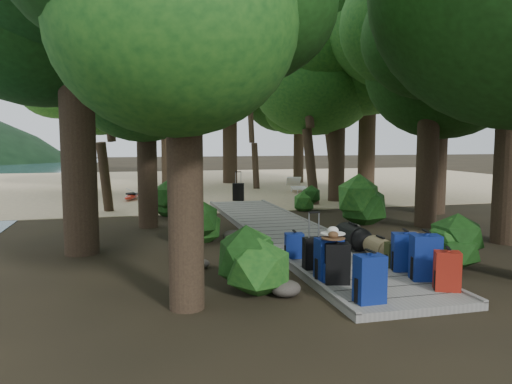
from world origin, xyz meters
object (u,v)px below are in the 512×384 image
object	(u,v)px
backpack_left_c	(329,257)
sun_lounger	(299,185)
backpack_right_d	(395,253)
backpack_left_a	(370,276)
backpack_left_b	(337,261)
kayak	(132,195)
backpack_right_a	(447,269)
duffel_right_black	(353,236)
lone_suitcase_on_sand	(238,192)
suitcase_on_boardwalk	(314,253)
backpack_right_b	(426,255)
duffel_right_khaki	(380,248)
backpack_left_d	(294,244)
backpack_right_c	(405,250)

from	to	relation	value
backpack_left_c	sun_lounger	world-z (taller)	backpack_left_c
backpack_right_d	backpack_left_c	bearing A→B (deg)	-154.57
backpack_left_a	sun_lounger	size ratio (longest dim) A/B	0.37
backpack_left_b	kayak	world-z (taller)	backpack_left_b
sun_lounger	backpack_left_c	bearing A→B (deg)	-94.74
backpack_right_a	duffel_right_black	bearing A→B (deg)	115.75
backpack_right_a	sun_lounger	bearing A→B (deg)	103.39
backpack_left_c	lone_suitcase_on_sand	world-z (taller)	backpack_left_c
suitcase_on_boardwalk	backpack_left_c	bearing A→B (deg)	-88.99
backpack_right_b	backpack_left_b	bearing A→B (deg)	-172.20
duffel_right_khaki	kayak	bearing A→B (deg)	112.11
backpack_left_d	lone_suitcase_on_sand	size ratio (longest dim) A/B	0.78
backpack_left_a	backpack_right_b	distance (m)	1.61
backpack_right_b	lone_suitcase_on_sand	xyz separation A→B (m)	(-0.52, 11.75, -0.17)
backpack_right_d	backpack_left_a	bearing A→B (deg)	-122.21
backpack_right_c	backpack_right_d	bearing A→B (deg)	113.02
backpack_right_d	sun_lounger	distance (m)	13.61
backpack_left_b	lone_suitcase_on_sand	bearing A→B (deg)	99.45
backpack_left_b	duffel_right_black	world-z (taller)	backpack_left_b
backpack_right_a	duffel_right_black	xyz separation A→B (m)	(-0.09, 3.07, -0.09)
backpack_left_c	duffel_right_black	bearing A→B (deg)	53.89
backpack_left_b	duffel_right_black	bearing A→B (deg)	73.64
lone_suitcase_on_sand	duffel_right_khaki	bearing A→B (deg)	-69.05
duffel_right_khaki	kayak	world-z (taller)	duffel_right_khaki
backpack_left_a	backpack_right_a	world-z (taller)	backpack_left_a
backpack_right_b	lone_suitcase_on_sand	size ratio (longest dim) A/B	1.20
duffel_right_black	backpack_right_b	bearing A→B (deg)	-85.88
backpack_left_c	duffel_right_khaki	bearing A→B (deg)	34.20
backpack_right_d	duffel_right_black	bearing A→B (deg)	98.45
backpack_left_c	duffel_right_black	size ratio (longest dim) A/B	0.98
backpack_right_c	duffel_right_khaki	size ratio (longest dim) A/B	1.22
duffel_right_black	backpack_right_c	bearing A→B (deg)	-85.72
backpack_left_c	backpack_right_d	size ratio (longest dim) A/B	1.57
backpack_left_a	backpack_right_d	distance (m)	2.16
backpack_right_a	backpack_right_b	bearing A→B (deg)	113.25
backpack_left_c	backpack_left_d	bearing A→B (deg)	89.47
backpack_left_c	kayak	distance (m)	13.11
backpack_left_a	suitcase_on_boardwalk	size ratio (longest dim) A/B	1.33
backpack_left_c	duffel_right_khaki	xyz separation A→B (m)	(1.51, 1.12, -0.18)
backpack_right_b	backpack_right_c	world-z (taller)	backpack_right_b
backpack_right_c	duffel_right_khaki	xyz separation A→B (m)	(0.02, 0.90, -0.16)
backpack_right_d	lone_suitcase_on_sand	world-z (taller)	lone_suitcase_on_sand
backpack_left_d	sun_lounger	world-z (taller)	sun_lounger
backpack_left_b	backpack_left_c	size ratio (longest dim) A/B	0.94
lone_suitcase_on_sand	backpack_left_b	bearing A→B (deg)	-76.58
backpack_right_b	kayak	bearing A→B (deg)	123.33
backpack_left_d	backpack_right_b	world-z (taller)	backpack_right_b
backpack_left_c	duffel_right_khaki	size ratio (longest dim) A/B	1.28
backpack_right_a	suitcase_on_boardwalk	bearing A→B (deg)	156.15
backpack_left_a	kayak	size ratio (longest dim) A/B	0.22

